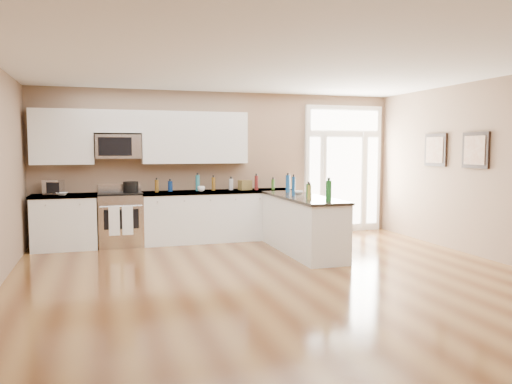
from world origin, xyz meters
The scene contains 20 objects.
ground centered at (0.00, 0.00, 0.00)m, with size 8.00×8.00×0.00m, color brown.
room_shell centered at (0.00, 0.00, 1.71)m, with size 8.00×8.00×8.00m.
back_cabinet_left centered at (-2.87, 3.69, 0.44)m, with size 1.10×0.66×0.94m.
back_cabinet_right centered at (-0.16, 3.69, 0.44)m, with size 2.85×0.66×0.94m.
peninsula_cabinet centered at (0.93, 2.24, 0.43)m, with size 0.69×2.32×0.94m.
upper_cabinet_left centered at (-2.88, 3.83, 1.93)m, with size 1.04×0.33×0.95m, color white.
upper_cabinet_right centered at (-0.57, 3.83, 1.93)m, with size 1.94×0.33×0.95m, color white.
upper_cabinet_short centered at (-1.95, 3.83, 2.20)m, with size 0.82×0.33×0.40m, color white.
microwave centered at (-1.95, 3.80, 1.76)m, with size 0.78×0.41×0.42m.
entry_door centered at (2.55, 3.95, 1.30)m, with size 1.70×0.10×2.60m.
wall_art_near centered at (3.47, 2.20, 1.70)m, with size 0.05×0.58×0.58m.
wall_art_far centered at (3.47, 1.20, 1.70)m, with size 0.05×0.58×0.58m.
kitchen_range centered at (-1.94, 3.69, 0.48)m, with size 0.76×0.68×1.08m.
stockpot centered at (-1.76, 3.69, 1.05)m, with size 0.27×0.27×0.21m, color black.
toaster_oven centered at (-3.04, 3.79, 1.06)m, with size 0.29×0.23×0.25m, color silver.
cardboard_box centered at (0.36, 3.70, 1.03)m, with size 0.23×0.16×0.18m, color brown.
bowl_left centered at (-2.89, 3.58, 0.96)m, with size 0.19×0.19×0.05m, color white.
bowl_peninsula centered at (1.02, 2.65, 0.97)m, with size 0.17×0.17×0.05m, color white.
cup_counter centered at (-0.52, 3.56, 0.99)m, with size 0.13×0.13×0.10m, color white.
counter_bottles centered at (0.26, 3.00, 1.07)m, with size 2.38×2.46×0.32m.
Camera 1 is at (-2.24, -5.38, 1.74)m, focal length 35.00 mm.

